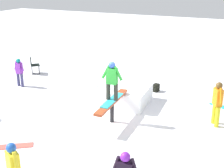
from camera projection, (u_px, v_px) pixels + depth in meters
The scene contains 10 objects.
ground_plane at pixel (112, 122), 10.96m from camera, with size 60.00×60.00×0.00m, color white.
rail_feature at pixel (112, 104), 10.74m from camera, with size 2.46×0.44×0.81m.
snow_kicker_ramp at pixel (129, 96), 12.44m from camera, with size 1.80×1.50×0.66m, color white.
main_rider_on_rail at pixel (112, 82), 10.47m from camera, with size 1.48×0.77×1.38m.
bystander_purple at pixel (19, 71), 14.25m from camera, with size 0.21×0.59×1.32m.
bystander_orange at pixel (217, 101), 10.45m from camera, with size 0.62×0.42×1.55m.
loose_snowboard_coral at pixel (10, 147), 9.35m from camera, with size 1.37×0.28×0.02m, color #EB5E52.
loose_snowboard_white at pixel (86, 84), 14.71m from camera, with size 1.28×0.28×0.02m, color white.
folding_chair at pixel (34, 66), 16.22m from camera, with size 0.62×0.62×0.88m.
backpack_on_snow at pixel (156, 88), 13.79m from camera, with size 0.30×0.22×0.34m, color black.
Camera 1 is at (8.94, 4.28, 4.87)m, focal length 50.00 mm.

